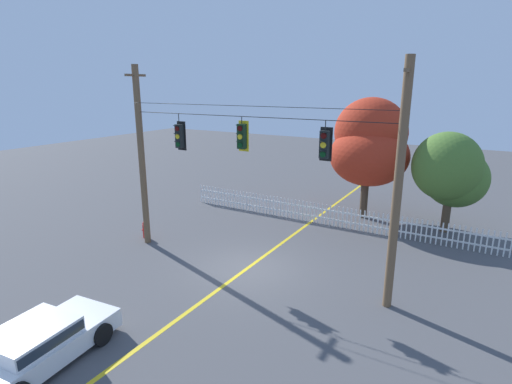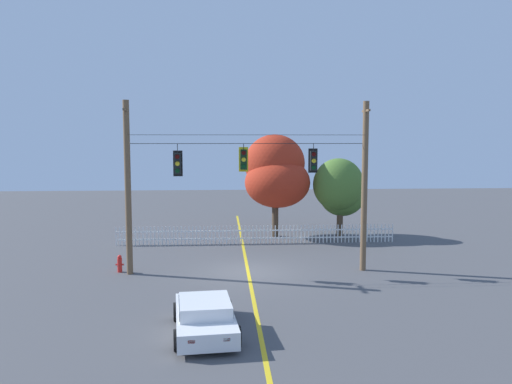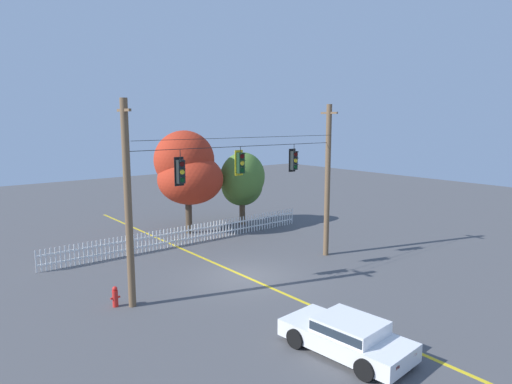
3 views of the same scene
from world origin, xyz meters
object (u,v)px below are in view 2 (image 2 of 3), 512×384
(traffic_signal_northbound_primary, at_px, (178,163))
(traffic_signal_southbound_primary, at_px, (244,159))
(traffic_signal_eastbound_side, at_px, (313,161))
(autumn_maple_mid, at_px, (340,189))
(autumn_maple_near_fence, at_px, (277,173))
(parked_car, at_px, (205,315))
(fire_hydrant, at_px, (120,264))

(traffic_signal_northbound_primary, height_order, traffic_signal_southbound_primary, same)
(traffic_signal_eastbound_side, relative_size, autumn_maple_mid, 0.27)
(traffic_signal_northbound_primary, relative_size, traffic_signal_eastbound_side, 1.10)
(autumn_maple_near_fence, relative_size, parked_car, 1.54)
(autumn_maple_mid, bearing_deg, parked_car, -116.61)
(traffic_signal_eastbound_side, xyz_separation_m, fire_hydrant, (-9.14, 0.36, -4.87))
(traffic_signal_eastbound_side, height_order, fire_hydrant, traffic_signal_eastbound_side)
(traffic_signal_southbound_primary, xyz_separation_m, traffic_signal_eastbound_side, (3.27, -0.00, -0.07))
(traffic_signal_southbound_primary, bearing_deg, autumn_maple_near_fence, 74.36)
(traffic_signal_eastbound_side, relative_size, parked_car, 0.32)
(traffic_signal_southbound_primary, xyz_separation_m, autumn_maple_near_fence, (2.50, 8.93, -1.22))
(autumn_maple_near_fence, distance_m, parked_car, 17.46)
(fire_hydrant, bearing_deg, autumn_maple_mid, 33.56)
(traffic_signal_southbound_primary, distance_m, fire_hydrant, 7.68)
(traffic_signal_eastbound_side, xyz_separation_m, autumn_maple_near_fence, (-0.77, 8.93, -1.15))
(autumn_maple_near_fence, height_order, fire_hydrant, autumn_maple_near_fence)
(traffic_signal_eastbound_side, bearing_deg, traffic_signal_northbound_primary, 180.00)
(autumn_maple_mid, distance_m, parked_car, 18.39)
(traffic_signal_northbound_primary, distance_m, traffic_signal_eastbound_side, 6.32)
(traffic_signal_southbound_primary, height_order, autumn_maple_near_fence, autumn_maple_near_fence)
(autumn_maple_near_fence, distance_m, autumn_maple_mid, 4.21)
(traffic_signal_eastbound_side, relative_size, autumn_maple_near_fence, 0.21)
(traffic_signal_northbound_primary, distance_m, autumn_maple_mid, 13.08)
(traffic_signal_northbound_primary, bearing_deg, parked_car, -79.25)
(traffic_signal_southbound_primary, relative_size, traffic_signal_eastbound_side, 0.95)
(autumn_maple_mid, height_order, fire_hydrant, autumn_maple_mid)
(traffic_signal_northbound_primary, height_order, autumn_maple_near_fence, autumn_maple_near_fence)
(autumn_maple_mid, bearing_deg, traffic_signal_southbound_primary, -127.34)
(traffic_signal_northbound_primary, bearing_deg, autumn_maple_near_fence, 58.18)
(traffic_signal_southbound_primary, bearing_deg, traffic_signal_eastbound_side, -0.00)
(traffic_signal_eastbound_side, height_order, autumn_maple_mid, traffic_signal_eastbound_side)
(autumn_maple_near_fence, bearing_deg, autumn_maple_mid, -4.40)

